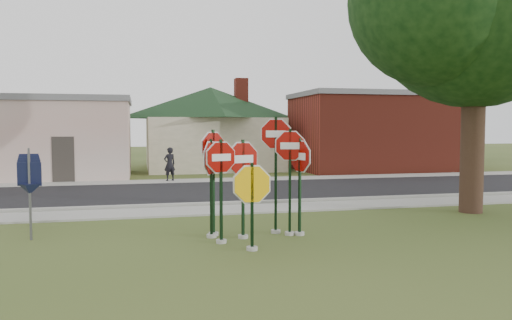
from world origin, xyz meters
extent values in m
plane|color=#3D501E|center=(0.00, 0.00, 0.00)|extent=(120.00, 120.00, 0.00)
cube|color=#999991|center=(0.00, 5.50, 0.03)|extent=(60.00, 1.60, 0.06)
cube|color=black|center=(0.00, 10.00, 0.02)|extent=(60.00, 7.00, 0.04)
cube|color=#999991|center=(0.00, 14.30, 0.03)|extent=(60.00, 1.60, 0.06)
cube|color=#999991|center=(0.00, 6.50, 0.07)|extent=(60.00, 0.20, 0.14)
cylinder|color=#A19F97|center=(-0.13, 1.55, 0.04)|extent=(0.24, 0.24, 0.08)
cube|color=black|center=(-0.13, 1.55, 1.17)|extent=(0.07, 0.07, 2.35)
cylinder|color=white|center=(-0.13, 1.55, 1.89)|extent=(1.09, 0.39, 1.15)
cylinder|color=#890904|center=(-0.13, 1.55, 1.89)|extent=(1.01, 0.37, 1.06)
cube|color=white|center=(-0.13, 1.55, 1.89)|extent=(0.50, 0.18, 0.18)
cylinder|color=#A19F97|center=(-0.18, 0.36, 0.04)|extent=(0.24, 0.24, 0.08)
cube|color=black|center=(-0.18, 0.36, 0.94)|extent=(0.06, 0.05, 1.88)
cylinder|color=white|center=(-0.18, 0.36, 1.42)|extent=(1.16, 0.04, 1.16)
cylinder|color=yellow|center=(-0.18, 0.36, 1.42)|extent=(1.07, 0.04, 1.07)
cylinder|color=#A19F97|center=(-0.72, 1.17, 0.04)|extent=(0.24, 0.24, 0.08)
cube|color=black|center=(-0.72, 1.17, 1.18)|extent=(0.07, 0.06, 2.36)
cylinder|color=white|center=(-0.72, 1.17, 1.96)|extent=(0.97, 0.29, 1.01)
cylinder|color=#890904|center=(-0.72, 1.17, 1.96)|extent=(0.90, 0.27, 0.93)
cube|color=white|center=(-0.72, 1.17, 1.96)|extent=(0.45, 0.14, 0.16)
cylinder|color=#A19F97|center=(1.05, 1.63, 0.04)|extent=(0.24, 0.24, 0.08)
cube|color=black|center=(1.05, 1.63, 1.30)|extent=(0.07, 0.06, 2.60)
cylinder|color=white|center=(1.05, 1.63, 2.19)|extent=(1.00, 0.25, 1.02)
cylinder|color=#890904|center=(1.05, 1.63, 2.19)|extent=(0.93, 0.23, 0.95)
cube|color=white|center=(1.05, 1.63, 2.19)|extent=(0.46, 0.12, 0.16)
cylinder|color=#A19F97|center=(0.78, 1.93, 0.04)|extent=(0.24, 0.24, 0.08)
cube|color=black|center=(0.78, 1.93, 1.45)|extent=(0.08, 0.07, 2.90)
cylinder|color=white|center=(0.78, 1.93, 2.47)|extent=(0.98, 0.44, 1.06)
cylinder|color=#890904|center=(0.78, 1.93, 2.47)|extent=(0.91, 0.41, 0.98)
cube|color=white|center=(0.78, 1.93, 2.47)|extent=(0.45, 0.21, 0.17)
cylinder|color=#A19F97|center=(-0.77, 2.01, 0.04)|extent=(0.24, 0.24, 0.08)
cube|color=black|center=(-0.77, 2.01, 1.29)|extent=(0.08, 0.07, 2.58)
cylinder|color=white|center=(-0.77, 2.01, 2.17)|extent=(0.86, 0.58, 1.02)
cylinder|color=#890904|center=(-0.77, 2.01, 2.17)|extent=(0.80, 0.54, 0.94)
cube|color=white|center=(-0.77, 2.01, 2.17)|extent=(0.40, 0.27, 0.16)
cylinder|color=#A19F97|center=(1.28, 1.56, 0.04)|extent=(0.24, 0.24, 0.08)
cube|color=black|center=(1.28, 1.56, 1.19)|extent=(0.07, 0.07, 2.37)
cylinder|color=white|center=(1.28, 1.56, 1.93)|extent=(0.37, 1.04, 1.09)
cylinder|color=#890904|center=(1.28, 1.56, 1.93)|extent=(0.35, 0.96, 1.01)
cube|color=white|center=(1.28, 1.56, 1.93)|extent=(0.17, 0.48, 0.17)
cylinder|color=#A19F97|center=(-0.85, 1.80, 0.04)|extent=(0.24, 0.24, 0.08)
cube|color=black|center=(-0.85, 1.80, 1.18)|extent=(0.07, 0.08, 2.36)
cylinder|color=white|center=(-0.85, 1.80, 1.91)|extent=(0.59, 0.98, 1.13)
cylinder|color=#890904|center=(-0.85, 1.80, 1.91)|extent=(0.55, 0.91, 1.05)
cube|color=white|center=(-0.85, 1.80, 1.91)|extent=(0.27, 0.45, 0.18)
cube|color=#59595E|center=(-5.00, 2.50, 1.00)|extent=(0.05, 0.05, 2.00)
cube|color=black|center=(-5.00, 2.50, 1.55)|extent=(0.55, 0.13, 0.55)
cone|color=black|center=(-5.00, 2.50, 1.20)|extent=(0.65, 0.65, 0.25)
cube|color=#59595E|center=(-5.20, 3.50, 1.00)|extent=(0.05, 0.05, 2.00)
cube|color=black|center=(-5.20, 3.50, 1.55)|extent=(0.55, 0.09, 0.55)
cone|color=black|center=(-5.20, 3.50, 1.20)|extent=(0.62, 0.62, 0.25)
cube|color=#59595E|center=(-5.40, 4.50, 1.00)|extent=(0.05, 0.05, 2.00)
cube|color=black|center=(-5.40, 4.50, 1.55)|extent=(0.55, 0.05, 0.55)
cone|color=black|center=(-5.40, 4.50, 1.20)|extent=(0.58, 0.58, 0.25)
cube|color=#59595E|center=(-5.60, 5.50, 1.00)|extent=(0.05, 0.05, 2.00)
cube|color=black|center=(-5.60, 5.50, 1.55)|extent=(0.55, 0.05, 0.55)
cone|color=black|center=(-5.60, 5.50, 1.20)|extent=(0.58, 0.58, 0.25)
cube|color=#59595E|center=(-5.80, 6.50, 1.00)|extent=(0.05, 0.05, 2.00)
cube|color=black|center=(-5.80, 6.50, 1.55)|extent=(0.55, 0.09, 0.55)
cone|color=black|center=(-5.80, 6.50, 1.20)|extent=(0.62, 0.62, 0.25)
cube|color=beige|center=(-9.00, 18.00, 2.00)|extent=(12.00, 6.00, 4.00)
cube|color=slate|center=(-9.00, 18.00, 4.05)|extent=(12.20, 6.20, 0.30)
cube|color=#332D28|center=(-6.00, 15.02, 1.10)|extent=(1.00, 0.10, 2.20)
cube|color=beige|center=(2.00, 22.00, 1.60)|extent=(8.00, 8.00, 3.20)
pyramid|color=black|center=(2.00, 22.00, 5.20)|extent=(11.60, 11.60, 2.00)
cube|color=maroon|center=(4.00, 22.00, 5.00)|extent=(0.80, 0.80, 1.60)
cube|color=maroon|center=(12.00, 18.50, 2.25)|extent=(10.00, 6.00, 4.50)
cube|color=slate|center=(12.00, 18.50, 4.60)|extent=(10.20, 6.20, 0.30)
cube|color=white|center=(10.00, 15.55, 2.60)|extent=(2.00, 0.08, 0.90)
cylinder|color=black|center=(7.50, 3.50, 2.58)|extent=(0.70, 0.70, 5.16)
cylinder|color=black|center=(22.00, 26.00, 2.00)|extent=(0.50, 0.50, 4.00)
sphere|color=black|center=(22.00, 26.00, 5.60)|extent=(5.60, 5.60, 5.60)
imported|color=black|center=(-1.09, 14.35, 0.87)|extent=(0.69, 0.58, 1.61)
camera|label=1|loc=(-2.51, -9.91, 2.63)|focal=35.00mm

